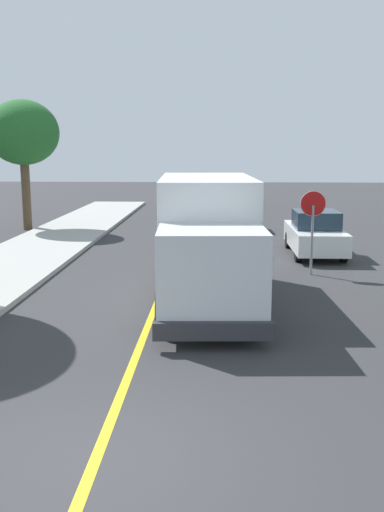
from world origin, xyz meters
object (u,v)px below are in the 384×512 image
Objects in this scene: parked_car_furthest at (230,193)px; parked_van_across at (315,234)px; parked_car_near at (219,231)px; parked_car_mid at (233,214)px; stop_sign at (313,216)px; box_truck at (207,234)px; street_tree_down_block at (23,133)px; parked_car_far at (221,201)px.

parked_van_across is (2.78, -19.24, 0.00)m from parked_car_furthest.
parked_car_mid is at bearing 83.58° from parked_car_near.
stop_sign is at bearing -77.46° from parked_car_mid.
parked_van_across is at bearing -81.78° from parked_car_furthest.
box_truck is 15.93m from street_tree_down_block.
parked_car_far is at bearing 89.40° from parked_car_near.
stop_sign is 0.43× the size of street_tree_down_block.
parked_car_mid is at bearing -85.54° from parked_car_far.
stop_sign is (2.90, -3.99, 1.06)m from parked_car_near.
parked_car_far is (0.47, 20.22, -0.97)m from box_truck.
parked_car_furthest is 0.72× the size of street_tree_down_block.
parked_car_far and parked_car_furthest have the same top height.
box_truck is at bearing -92.48° from parked_car_furthest.
parked_car_far is at bearing 99.28° from stop_sign.
stop_sign reaches higher than parked_car_far.
street_tree_down_block is at bearing -142.02° from parked_car_far.
parked_car_near is at bearing -90.60° from parked_car_far.
box_truck is 1.18× the size of street_tree_down_block.
stop_sign reaches higher than parked_van_across.
parked_car_furthest is 22.79m from stop_sign.
box_truck reaches higher than parked_car_near.
box_truck is at bearing -91.33° from parked_car_far.
parked_car_far is 12.61m from street_tree_down_block.
parked_car_mid is (1.01, 13.32, -0.97)m from box_truck.
box_truck is 1.64× the size of parked_car_near.
parked_car_furthest is at bearing 95.31° from stop_sign.
parked_car_near and parked_van_across have the same top height.
parked_car_mid and parked_van_across have the same top height.
parked_car_near is (0.33, 7.31, -0.97)m from box_truck.
parked_car_mid is 10.30m from stop_sign.
parked_car_mid is at bearing -90.53° from parked_car_furthest.
parked_car_near is 0.72× the size of street_tree_down_block.
parked_van_across is (3.57, -0.57, 0.00)m from parked_car_near.
box_truck is 26.03m from parked_car_furthest.
parked_car_near and parked_car_far have the same top height.
street_tree_down_block is at bearing 125.06° from box_truck.
box_truck reaches higher than stop_sign.
parked_car_near is 0.99× the size of parked_car_mid.
street_tree_down_block is (-9.33, 5.51, 3.82)m from parked_car_near.
parked_van_across is 3.65m from stop_sign.
box_truck reaches higher than parked_car_far.
box_truck is at bearing -134.24° from stop_sign.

